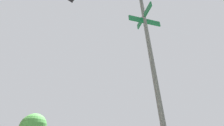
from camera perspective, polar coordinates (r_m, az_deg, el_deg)
traffic_signal_near at (r=4.34m, az=0.60°, el=17.03°), size 1.63×2.91×6.32m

